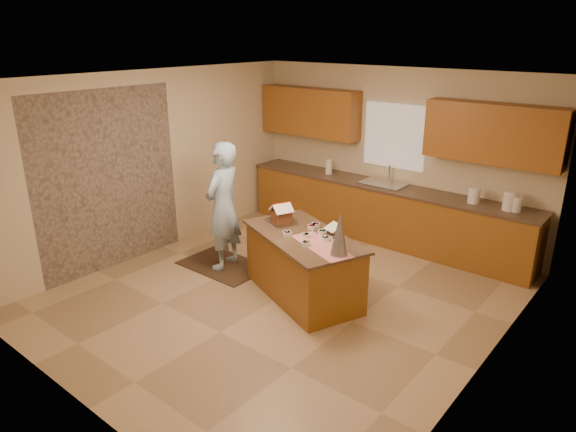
% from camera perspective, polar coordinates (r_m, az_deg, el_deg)
% --- Properties ---
extents(floor, '(5.50, 5.50, 0.00)m').
position_cam_1_polar(floor, '(6.71, -0.42, -8.70)').
color(floor, tan).
rests_on(floor, ground).
extents(ceiling, '(5.50, 5.50, 0.00)m').
position_cam_1_polar(ceiling, '(5.92, -0.49, 14.94)').
color(ceiling, silver).
rests_on(ceiling, floor).
extents(wall_back, '(5.50, 5.50, 0.00)m').
position_cam_1_polar(wall_back, '(8.41, 11.68, 6.67)').
color(wall_back, beige).
rests_on(wall_back, floor).
extents(wall_front, '(5.50, 5.50, 0.00)m').
position_cam_1_polar(wall_front, '(4.56, -23.21, -5.86)').
color(wall_front, beige).
rests_on(wall_front, floor).
extents(wall_left, '(5.50, 5.50, 0.00)m').
position_cam_1_polar(wall_left, '(7.96, -14.52, 5.71)').
color(wall_left, beige).
rests_on(wall_left, floor).
extents(wall_right, '(5.50, 5.50, 0.00)m').
position_cam_1_polar(wall_right, '(5.06, 21.93, -3.17)').
color(wall_right, beige).
rests_on(wall_right, floor).
extents(stone_accent, '(0.00, 2.50, 2.50)m').
position_cam_1_polar(stone_accent, '(7.54, -19.22, 3.67)').
color(stone_accent, gray).
rests_on(stone_accent, wall_left).
extents(window_curtain, '(1.05, 0.03, 1.00)m').
position_cam_1_polar(window_curtain, '(8.32, 11.72, 8.65)').
color(window_curtain, white).
rests_on(window_curtain, wall_back).
extents(back_counter_base, '(4.80, 0.60, 0.88)m').
position_cam_1_polar(back_counter_base, '(8.40, 10.29, 0.28)').
color(back_counter_base, '#90531D').
rests_on(back_counter_base, floor).
extents(back_counter_top, '(4.85, 0.63, 0.04)m').
position_cam_1_polar(back_counter_top, '(8.26, 10.48, 3.29)').
color(back_counter_top, brown).
rests_on(back_counter_top, back_counter_base).
extents(upper_cabinet_left, '(1.85, 0.35, 0.80)m').
position_cam_1_polar(upper_cabinet_left, '(8.97, 2.45, 11.44)').
color(upper_cabinet_left, '#9F5A22').
rests_on(upper_cabinet_left, wall_back).
extents(upper_cabinet_right, '(1.85, 0.35, 0.80)m').
position_cam_1_polar(upper_cabinet_right, '(7.56, 21.81, 8.48)').
color(upper_cabinet_right, '#9F5A22').
rests_on(upper_cabinet_right, wall_back).
extents(sink, '(0.70, 0.45, 0.12)m').
position_cam_1_polar(sink, '(8.27, 10.48, 3.23)').
color(sink, silver).
rests_on(sink, back_counter_top).
extents(faucet, '(0.03, 0.03, 0.28)m').
position_cam_1_polar(faucet, '(8.37, 11.15, 4.60)').
color(faucet, silver).
rests_on(faucet, back_counter_top).
extents(island_base, '(1.82, 1.37, 0.80)m').
position_cam_1_polar(island_base, '(6.53, 1.69, -5.64)').
color(island_base, '#90531D').
rests_on(island_base, floor).
extents(island_top, '(1.91, 1.46, 0.04)m').
position_cam_1_polar(island_top, '(6.36, 1.73, -2.24)').
color(island_top, brown).
rests_on(island_top, island_base).
extents(table_runner, '(0.96, 0.64, 0.01)m').
position_cam_1_polar(table_runner, '(6.03, 3.68, -3.33)').
color(table_runner, red).
rests_on(table_runner, island_top).
extents(baking_tray, '(0.50, 0.44, 0.02)m').
position_cam_1_polar(baking_tray, '(6.74, -0.74, -0.69)').
color(baking_tray, silver).
rests_on(baking_tray, island_top).
extents(cookbook, '(0.24, 0.22, 0.09)m').
position_cam_1_polar(cookbook, '(6.39, 5.02, -1.25)').
color(cookbook, white).
rests_on(cookbook, island_top).
extents(tinsel_tree, '(0.26, 0.26, 0.50)m').
position_cam_1_polar(tinsel_tree, '(5.73, 5.71, -2.00)').
color(tinsel_tree, '#AEB0BA').
rests_on(tinsel_tree, island_top).
extents(rug, '(1.23, 0.80, 0.01)m').
position_cam_1_polar(rug, '(7.55, -7.17, -5.42)').
color(rug, black).
rests_on(rug, floor).
extents(boy, '(0.56, 0.73, 1.81)m').
position_cam_1_polar(boy, '(7.18, -7.20, 1.06)').
color(boy, '#99BBD9').
rests_on(boy, rug).
extents(canister_a, '(0.16, 0.16, 0.22)m').
position_cam_1_polar(canister_a, '(7.68, 19.89, 2.18)').
color(canister_a, white).
rests_on(canister_a, back_counter_top).
extents(canister_b, '(0.18, 0.18, 0.26)m').
position_cam_1_polar(canister_b, '(7.54, 23.36, 1.57)').
color(canister_b, white).
rests_on(canister_b, back_counter_top).
extents(canister_c, '(0.14, 0.14, 0.20)m').
position_cam_1_polar(canister_c, '(7.53, 23.95, 1.21)').
color(canister_c, white).
rests_on(canister_c, back_counter_top).
extents(paper_towel, '(0.11, 0.11, 0.24)m').
position_cam_1_polar(paper_towel, '(8.75, 4.55, 5.46)').
color(paper_towel, white).
rests_on(paper_towel, back_counter_top).
extents(gingerbread_house, '(0.33, 0.33, 0.26)m').
position_cam_1_polar(gingerbread_house, '(6.70, -0.74, 0.17)').
color(gingerbread_house, '#583217').
rests_on(gingerbread_house, baking_tray).
extents(candy_bowls, '(0.67, 0.67, 0.05)m').
position_cam_1_polar(candy_bowls, '(6.31, 2.86, -2.03)').
color(candy_bowls, '#9D3477').
rests_on(candy_bowls, island_top).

